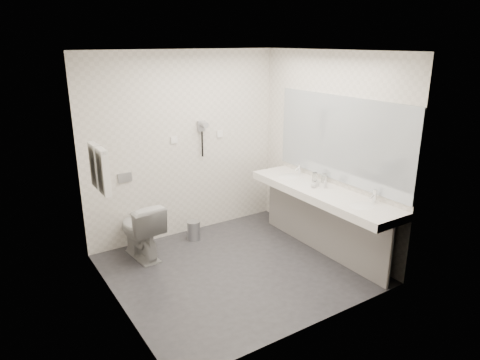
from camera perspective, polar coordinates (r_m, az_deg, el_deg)
floor at (r=5.28m, az=-0.49°, el=-11.61°), size 2.80×2.80×0.00m
ceiling at (r=4.60m, az=-0.58°, el=16.63°), size 2.80×2.80×0.00m
wall_back at (r=5.89m, az=-7.34°, el=4.50°), size 2.80×0.00×2.80m
wall_front at (r=3.81m, az=10.01°, el=-3.15°), size 2.80×0.00×2.80m
wall_left at (r=4.25m, az=-16.70°, el=-1.45°), size 0.00×2.60×2.60m
wall_right at (r=5.64m, az=11.59°, el=3.67°), size 0.00×2.60×2.60m
vanity_counter at (r=5.45m, az=10.68°, el=-1.74°), size 0.55×2.20×0.10m
vanity_panel at (r=5.62m, az=10.62°, el=-5.78°), size 0.03×2.15×0.75m
vanity_post_near at (r=5.02m, az=19.10°, el=-9.51°), size 0.06×0.06×0.75m
vanity_post_far at (r=6.36m, az=4.42°, el=-2.63°), size 0.06×0.06×0.75m
mirror at (r=5.45m, az=13.07°, el=5.23°), size 0.02×2.20×1.05m
basin_near at (r=5.02m, az=15.78°, el=-3.43°), size 0.40×0.31×0.05m
basin_far at (r=5.89m, az=6.38°, el=0.35°), size 0.40×0.31×0.05m
faucet_near at (r=5.13m, az=17.32°, el=-2.03°), size 0.04×0.04×0.15m
faucet_far at (r=5.99m, az=7.86°, el=1.48°), size 0.04×0.04×0.15m
soap_bottle_a at (r=5.52m, az=10.17°, el=-0.37°), size 0.06×0.06×0.09m
soap_bottle_b at (r=5.46m, az=9.65°, el=-0.58°), size 0.09×0.09×0.09m
soap_bottle_c at (r=5.48m, az=11.17°, el=-0.42°), size 0.06×0.06×0.12m
glass_left at (r=5.68m, az=10.97°, el=0.23°), size 0.08×0.08×0.12m
glass_right at (r=5.72m, az=9.82°, el=0.41°), size 0.07×0.07×0.12m
toilet at (r=5.54m, az=-12.99°, el=-6.40°), size 0.47×0.76×0.73m
flush_plate at (r=5.66m, az=-14.91°, el=0.31°), size 0.18×0.02×0.12m
pedal_bin at (r=5.98m, az=-6.12°, el=-6.68°), size 0.21×0.21×0.25m
bin_lid at (r=5.92m, az=-6.16°, el=-5.51°), size 0.18×0.18×0.02m
towel_rail at (r=4.69m, az=-18.40°, el=4.01°), size 0.02×0.62×0.02m
towel_near at (r=4.61m, az=-17.56°, el=1.05°), size 0.07×0.24×0.48m
towel_far at (r=4.88m, az=-18.47°, el=1.84°), size 0.07×0.24×0.48m
dryer_cradle at (r=5.92m, az=-5.12°, el=7.12°), size 0.10×0.04×0.14m
dryer_barrel at (r=5.86m, az=-4.80°, el=7.30°), size 0.08×0.14×0.08m
dryer_cord at (r=5.96m, az=-4.99°, el=4.74°), size 0.02×0.02×0.35m
switch_plate_a at (r=5.80m, az=-8.67°, el=5.24°), size 0.09×0.02×0.09m
switch_plate_b at (r=6.11m, az=-2.67°, el=6.07°), size 0.09×0.02×0.09m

